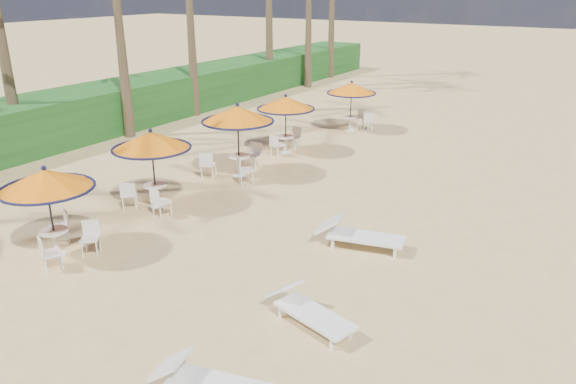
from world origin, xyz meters
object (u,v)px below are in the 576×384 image
at_px(lounger_near, 206,381).
at_px(station_2, 237,123).
at_px(station_0, 49,191).
at_px(lounger_mid, 307,309).
at_px(lounger_far, 357,234).
at_px(station_3, 286,108).
at_px(station_4, 354,94).
at_px(station_1, 150,148).

bearing_deg(lounger_near, station_2, 110.80).
xyz_separation_m(station_0, lounger_mid, (6.18, 0.64, -1.26)).
relative_size(lounger_mid, lounger_far, 0.91).
xyz_separation_m(station_3, station_4, (0.61, 4.26, -0.11)).
xyz_separation_m(station_0, station_4, (0.61, 13.96, -0.03)).
xyz_separation_m(lounger_mid, lounger_far, (-0.60, 3.34, 0.03)).
xyz_separation_m(station_3, lounger_mid, (6.18, -9.06, -1.34)).
bearing_deg(lounger_near, station_4, 95.18).
distance_m(station_2, lounger_near, 10.39).
bearing_deg(lounger_mid, lounger_near, -80.39).
bearing_deg(lounger_mid, lounger_far, 116.11).
bearing_deg(lounger_mid, station_1, 173.35).
distance_m(station_2, station_3, 3.03).
distance_m(station_1, station_2, 3.39).
bearing_deg(lounger_near, station_1, 126.65).
bearing_deg(station_1, station_0, -85.86).
xyz_separation_m(station_3, lounger_far, (5.58, -5.72, -1.31)).
relative_size(station_1, lounger_near, 1.16).
height_order(station_1, lounger_mid, station_1).
bearing_deg(station_1, lounger_mid, -22.61).
height_order(station_0, station_1, station_1).
bearing_deg(station_3, lounger_far, -45.71).
height_order(station_4, lounger_far, station_4).
relative_size(station_2, lounger_far, 1.11).
bearing_deg(station_0, lounger_mid, 5.90).
xyz_separation_m(station_0, station_1, (-0.24, 3.31, 0.12)).
distance_m(station_0, station_4, 13.97).
bearing_deg(station_2, lounger_near, -55.88).
xyz_separation_m(station_2, lounger_near, (5.77, -8.52, -1.44)).
distance_m(station_3, lounger_far, 8.10).
height_order(station_1, station_2, station_2).
distance_m(station_0, station_1, 3.32).
bearing_deg(lounger_mid, station_3, 140.24).
bearing_deg(station_2, lounger_mid, -44.93).
relative_size(station_2, station_4, 1.13).
relative_size(station_4, lounger_near, 1.10).
relative_size(station_3, lounger_near, 1.13).
distance_m(station_0, lounger_far, 6.96).
bearing_deg(station_4, station_2, -93.84).
xyz_separation_m(station_4, lounger_mid, (5.56, -13.32, -1.23)).
bearing_deg(station_1, station_4, 85.42).
bearing_deg(station_4, lounger_far, -63.55).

